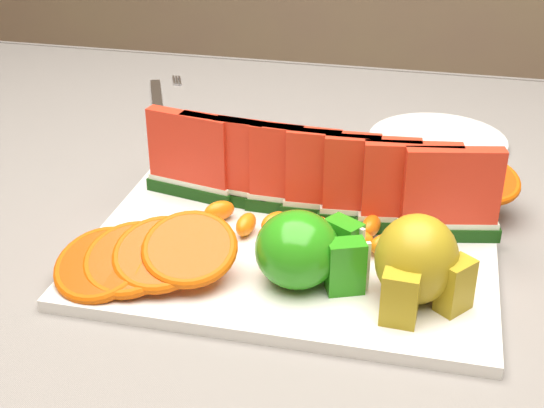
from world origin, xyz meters
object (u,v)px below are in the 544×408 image
(apple_cluster, at_px, (305,251))
(fork, at_px, (159,98))
(platter, at_px, (292,247))
(side_plate, at_px, (437,141))
(pear_cluster, at_px, (418,263))

(apple_cluster, relative_size, fork, 0.56)
(apple_cluster, xyz_separation_m, fork, (-0.31, 0.45, -0.04))
(platter, distance_m, fork, 0.48)
(apple_cluster, bearing_deg, side_plate, 73.80)
(apple_cluster, xyz_separation_m, side_plate, (0.11, 0.37, -0.04))
(pear_cluster, bearing_deg, fork, 132.05)
(apple_cluster, bearing_deg, fork, 124.69)
(pear_cluster, relative_size, fork, 0.51)
(fork, bearing_deg, apple_cluster, -55.31)
(side_plate, bearing_deg, apple_cluster, -106.20)
(side_plate, bearing_deg, fork, 169.38)
(platter, bearing_deg, fork, 126.65)
(platter, height_order, fork, platter)
(apple_cluster, distance_m, fork, 0.55)
(platter, relative_size, side_plate, 2.04)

